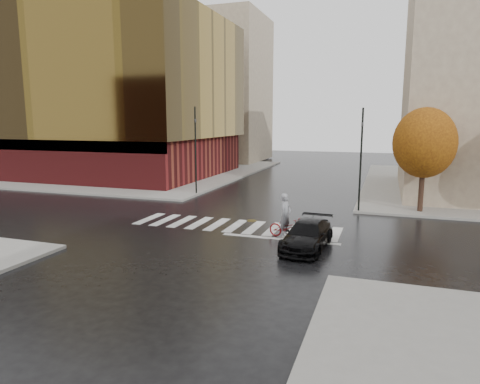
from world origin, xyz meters
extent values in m
plane|color=black|center=(0.00, 0.00, 0.00)|extent=(120.00, 120.00, 0.00)
cube|color=gray|center=(-21.00, 21.00, 0.07)|extent=(30.00, 30.00, 0.15)
cube|color=silver|center=(0.00, 0.50, 0.01)|extent=(12.00, 3.00, 0.01)
cube|color=maroon|center=(-22.00, 18.00, 2.15)|extent=(26.00, 18.00, 4.00)
cube|color=beige|center=(-22.00, 9.20, 3.65)|extent=(26.00, 0.40, 1.00)
cube|color=olive|center=(-22.00, 18.00, 10.15)|extent=(27.00, 19.00, 12.00)
cube|color=gray|center=(-16.00, 37.00, 10.15)|extent=(14.00, 12.00, 20.00)
cylinder|color=#302115|center=(10.00, 7.40, 1.55)|extent=(0.32, 0.32, 2.80)
ellipsoid|color=#A96210|center=(10.00, 7.40, 4.47)|extent=(3.80, 3.80, 4.37)
imported|color=black|center=(4.56, -2.43, 0.64)|extent=(2.08, 4.51, 1.28)
imported|color=maroon|center=(3.29, -1.00, 0.52)|extent=(2.11, 1.19, 1.05)
imported|color=gray|center=(3.19, -1.00, 1.20)|extent=(0.70, 0.88, 2.13)
cylinder|color=black|center=(-6.30, 9.00, 3.51)|extent=(0.12, 0.12, 6.73)
imported|color=black|center=(-6.30, 9.00, 5.95)|extent=(0.20, 0.18, 0.84)
cylinder|color=black|center=(6.30, 6.30, 3.38)|extent=(0.12, 0.12, 6.46)
imported|color=black|center=(6.30, 6.30, 5.72)|extent=(0.16, 0.18, 0.81)
cylinder|color=#B3B80A|center=(-10.00, 10.00, 0.42)|extent=(0.22, 0.22, 0.54)
sphere|color=#B3B80A|center=(-10.00, 10.00, 0.69)|extent=(0.23, 0.23, 0.23)
cylinder|color=#51441D|center=(0.49, 2.00, 0.01)|extent=(0.77, 0.77, 0.01)
camera|label=1|loc=(7.81, -21.44, 5.86)|focal=32.00mm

